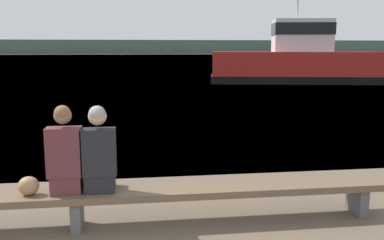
# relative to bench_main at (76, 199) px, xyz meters

# --- Properties ---
(water_surface) EXTENTS (240.00, 240.00, 0.00)m
(water_surface) POSITION_rel_bench_main_xyz_m (0.53, 121.96, -0.38)
(water_surface) COLOR teal
(water_surface) RESTS_ON ground
(far_shoreline) EXTENTS (600.00, 12.00, 5.90)m
(far_shoreline) POSITION_rel_bench_main_xyz_m (0.53, 188.91, 2.57)
(far_shoreline) COLOR #424738
(far_shoreline) RESTS_ON ground
(bench_main) EXTENTS (7.85, 0.47, 0.45)m
(bench_main) POSITION_rel_bench_main_xyz_m (0.00, 0.00, 0.00)
(bench_main) COLOR brown
(bench_main) RESTS_ON ground
(person_left) EXTENTS (0.41, 0.39, 1.07)m
(person_left) POSITION_rel_bench_main_xyz_m (-0.11, 0.01, 0.54)
(person_left) COLOR #56282D
(person_left) RESTS_ON bench_main
(person_right) EXTENTS (0.41, 0.40, 1.06)m
(person_right) POSITION_rel_bench_main_xyz_m (0.29, 0.01, 0.54)
(person_right) COLOR black
(person_right) RESTS_ON bench_main
(shopping_bag) EXTENTS (0.24, 0.20, 0.23)m
(shopping_bag) POSITION_rel_bench_main_xyz_m (-0.54, -0.02, 0.19)
(shopping_bag) COLOR #9E754C
(shopping_bag) RESTS_ON bench_main
(tugboat_red) EXTENTS (11.00, 5.55, 7.38)m
(tugboat_red) POSITION_rel_bench_main_xyz_m (11.00, 21.48, 0.89)
(tugboat_red) COLOR red
(tugboat_red) RESTS_ON water_surface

